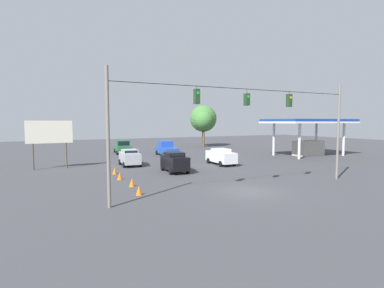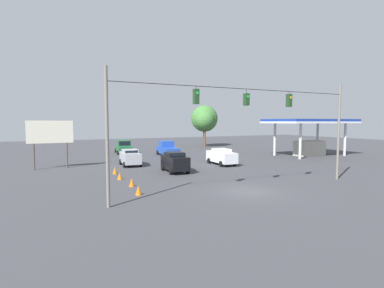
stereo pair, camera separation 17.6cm
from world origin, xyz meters
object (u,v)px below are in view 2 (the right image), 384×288
Objects in this scene: pickup_truck_blue_oncoming_deep at (167,149)px; tree_horizon_left at (205,120)px; tree_horizon_right at (204,119)px; sedan_white_oncoming_far at (221,156)px; overhead_signal_span at (246,122)px; sedan_black_withflow_mid at (175,162)px; traffic_cone_nearest at (138,190)px; traffic_cone_fourth at (115,171)px; traffic_cone_third at (120,176)px; pickup_truck_green_withflow_deep at (124,147)px; traffic_cone_second at (132,182)px; sedan_silver_withflow_far at (130,157)px; roadside_billboard at (50,134)px; gas_station at (310,129)px.

pickup_truck_blue_oncoming_deep is 16.15m from tree_horizon_left.
sedan_white_oncoming_far is at bearing 65.98° from tree_horizon_right.
overhead_signal_span is at bearing 82.32° from pickup_truck_blue_oncoming_deep.
tree_horizon_right is (-17.34, -25.90, 4.56)m from sedan_black_withflow_mid.
traffic_cone_nearest is 1.00× the size of traffic_cone_fourth.
sedan_black_withflow_mid is at bearing -165.01° from traffic_cone_third.
pickup_truck_blue_oncoming_deep is 0.65× the size of tree_horizon_right.
pickup_truck_green_withflow_deep is 21.95m from traffic_cone_third.
pickup_truck_green_withflow_deep is at bearing 19.10° from tree_horizon_right.
traffic_cone_fourth is at bearing 74.32° from pickup_truck_green_withflow_deep.
traffic_cone_second is 1.00× the size of traffic_cone_fourth.
sedan_silver_withflow_far is 0.78× the size of roadside_billboard.
overhead_signal_span is 8.93m from traffic_cone_nearest.
tree_horizon_left is (-11.82, -10.15, 4.26)m from pickup_truck_blue_oncoming_deep.
tree_horizon_right is at bearing -116.23° from tree_horizon_left.
sedan_white_oncoming_far is at bearing -176.05° from traffic_cone_fourth.
gas_station is at bearing -174.02° from traffic_cone_fourth.
pickup_truck_green_withflow_deep is at bearing -101.18° from traffic_cone_nearest.
gas_station is (-23.74, 15.22, 2.92)m from pickup_truck_green_withflow_deep.
pickup_truck_blue_oncoming_deep is at bearing -129.35° from traffic_cone_fourth.
pickup_truck_green_withflow_deep reaches higher than sedan_white_oncoming_far.
sedan_black_withflow_mid is 0.32× the size of gas_station.
traffic_cone_fourth is 33.89m from tree_horizon_right.
tree_horizon_right is at bearing -124.76° from traffic_cone_nearest.
tree_horizon_right is at bearing -114.07° from overhead_signal_span.
pickup_truck_blue_oncoming_deep is at bearing -123.93° from traffic_cone_third.
traffic_cone_nearest and traffic_cone_fourth have the same top height.
sedan_silver_withflow_far is 6.19× the size of traffic_cone_third.
sedan_silver_withflow_far is at bearing 44.28° from tree_horizon_right.
pickup_truck_blue_oncoming_deep is at bearing -134.05° from sedan_silver_withflow_far.
tree_horizon_left is at bearing -127.41° from traffic_cone_second.
roadside_billboard is at bearing -60.22° from traffic_cone_third.
tree_horizon_right is at bearing -147.06° from roadside_billboard.
roadside_billboard is (8.11, -1.36, 2.70)m from sedan_silver_withflow_far.
sedan_black_withflow_mid is 19.74m from pickup_truck_green_withflow_deep.
gas_station reaches higher than traffic_cone_third.
overhead_signal_span reaches higher than sedan_silver_withflow_far.
tree_horizon_right is (-23.19, -33.41, 5.26)m from traffic_cone_nearest.
tree_horizon_right reaches higher than pickup_truck_blue_oncoming_deep.
sedan_silver_withflow_far is 0.55× the size of tree_horizon_left.
sedan_silver_withflow_far is at bearing -65.05° from sedan_black_withflow_mid.
pickup_truck_blue_oncoming_deep is (-4.65, -13.97, -0.05)m from sedan_black_withflow_mid.
sedan_white_oncoming_far is 0.65× the size of tree_horizon_left.
traffic_cone_third is at bearing -86.07° from traffic_cone_second.
traffic_cone_third is at bearing 11.78° from gas_station.
sedan_white_oncoming_far is 7.29× the size of traffic_cone_third.
pickup_truck_green_withflow_deep is 27.78m from traffic_cone_nearest.
overhead_signal_span is 4.21× the size of sedan_white_oncoming_far.
roadside_billboard is 32.11m from tree_horizon_left.
overhead_signal_span is 10.53m from sedan_black_withflow_mid.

